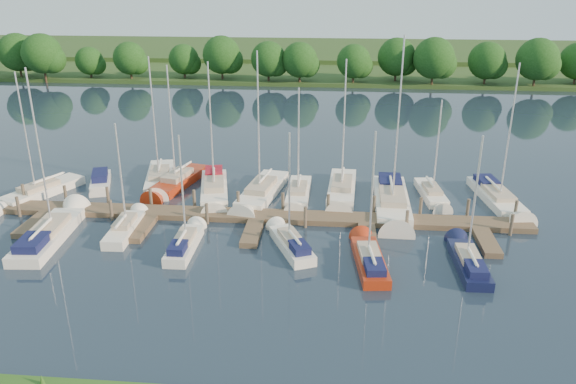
# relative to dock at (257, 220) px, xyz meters

# --- Properties ---
(ground) EXTENTS (260.00, 260.00, 0.00)m
(ground) POSITION_rel_dock_xyz_m (0.00, -7.31, -0.20)
(ground) COLOR #1B2537
(ground) RESTS_ON ground
(dock) EXTENTS (40.00, 6.00, 0.40)m
(dock) POSITION_rel_dock_xyz_m (0.00, 0.00, 0.00)
(dock) COLOR #4D402B
(dock) RESTS_ON ground
(mooring_pilings) EXTENTS (38.24, 2.84, 2.00)m
(mooring_pilings) POSITION_rel_dock_xyz_m (0.00, 1.13, 0.40)
(mooring_pilings) COLOR #473D33
(mooring_pilings) RESTS_ON ground
(far_shore) EXTENTS (180.00, 30.00, 0.60)m
(far_shore) POSITION_rel_dock_xyz_m (0.00, 67.69, 0.10)
(far_shore) COLOR #25441A
(far_shore) RESTS_ON ground
(distant_hill) EXTENTS (220.00, 40.00, 1.40)m
(distant_hill) POSITION_rel_dock_xyz_m (0.00, 92.69, 0.50)
(distant_hill) COLOR #344B21
(distant_hill) RESTS_ON ground
(treeline) EXTENTS (146.76, 9.20, 8.32)m
(treeline) POSITION_rel_dock_xyz_m (3.03, 54.99, 3.99)
(treeline) COLOR #38281C
(treeline) RESTS_ON ground
(sailboat_n_0) EXTENTS (4.81, 8.16, 10.63)m
(sailboat_n_0) POSITION_rel_dock_xyz_m (-18.62, 3.47, 0.07)
(sailboat_n_0) COLOR white
(sailboat_n_0) RESTS_ON ground
(motorboat) EXTENTS (2.98, 5.41, 1.49)m
(motorboat) POSITION_rel_dock_xyz_m (-14.56, 6.35, 0.12)
(motorboat) COLOR white
(motorboat) RESTS_ON ground
(sailboat_n_2) EXTENTS (3.79, 9.02, 11.27)m
(sailboat_n_2) POSITION_rel_dock_xyz_m (-9.72, 7.59, 0.07)
(sailboat_n_2) COLOR white
(sailboat_n_2) RESTS_ON ground
(sailboat_n_3) EXTENTS (3.56, 8.47, 10.84)m
(sailboat_n_3) POSITION_rel_dock_xyz_m (-7.89, 6.82, 0.08)
(sailboat_n_3) COLOR #9B270E
(sailboat_n_3) RESTS_ON ground
(sailboat_n_4) EXTENTS (3.64, 8.97, 11.43)m
(sailboat_n_4) POSITION_rel_dock_xyz_m (-4.31, 5.20, 0.15)
(sailboat_n_4) COLOR white
(sailboat_n_4) RESTS_ON ground
(sailboat_n_5) EXTENTS (3.61, 9.75, 12.28)m
(sailboat_n_5) POSITION_rel_dock_xyz_m (-0.38, 4.91, 0.08)
(sailboat_n_5) COLOR white
(sailboat_n_5) RESTS_ON ground
(sailboat_n_6) EXTENTS (1.76, 7.34, 9.37)m
(sailboat_n_6) POSITION_rel_dock_xyz_m (2.68, 5.22, 0.07)
(sailboat_n_6) COLOR white
(sailboat_n_6) RESTS_ON ground
(sailboat_n_7) EXTENTS (2.50, 9.08, 11.54)m
(sailboat_n_7) POSITION_rel_dock_xyz_m (6.21, 6.20, 0.08)
(sailboat_n_7) COLOR white
(sailboat_n_7) RESTS_ON ground
(sailboat_n_8) EXTENTS (2.77, 10.84, 13.68)m
(sailboat_n_8) POSITION_rel_dock_xyz_m (10.14, 3.83, 0.13)
(sailboat_n_8) COLOR white
(sailboat_n_8) RESTS_ON ground
(sailboat_n_9) EXTENTS (2.14, 6.65, 8.48)m
(sailboat_n_9) POSITION_rel_dock_xyz_m (13.55, 6.06, 0.07)
(sailboat_n_9) COLOR white
(sailboat_n_9) RESTS_ON ground
(sailboat_n_10) EXTENTS (3.15, 9.24, 11.49)m
(sailboat_n_10) POSITION_rel_dock_xyz_m (18.68, 5.62, 0.11)
(sailboat_n_10) COLOR white
(sailboat_n_10) RESTS_ON ground
(sailboat_s_0) EXTENTS (2.88, 9.62, 12.07)m
(sailboat_s_0) POSITION_rel_dock_xyz_m (-13.88, -3.97, 0.12)
(sailboat_s_0) COLOR white
(sailboat_s_0) RESTS_ON ground
(sailboat_s_1) EXTENTS (1.72, 6.30, 8.25)m
(sailboat_s_1) POSITION_rel_dock_xyz_m (-9.02, -2.59, 0.08)
(sailboat_s_1) COLOR white
(sailboat_s_1) RESTS_ON ground
(sailboat_s_2) EXTENTS (1.50, 6.18, 8.11)m
(sailboat_s_2) POSITION_rel_dock_xyz_m (-4.18, -4.71, 0.12)
(sailboat_s_2) COLOR white
(sailboat_s_2) RESTS_ON ground
(sailboat_s_3) EXTENTS (3.57, 6.23, 8.28)m
(sailboat_s_3) POSITION_rel_dock_xyz_m (2.87, -4.07, 0.12)
(sailboat_s_3) COLOR white
(sailboat_s_3) RESTS_ON ground
(sailboat_s_4) EXTENTS (2.29, 7.02, 8.92)m
(sailboat_s_4) POSITION_rel_dock_xyz_m (7.96, -5.76, 0.11)
(sailboat_s_4) COLOR #9B270E
(sailboat_s_4) RESTS_ON ground
(sailboat_s_5) EXTENTS (1.73, 6.80, 8.73)m
(sailboat_s_5) POSITION_rel_dock_xyz_m (14.11, -5.49, 0.11)
(sailboat_s_5) COLOR #101537
(sailboat_s_5) RESTS_ON ground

